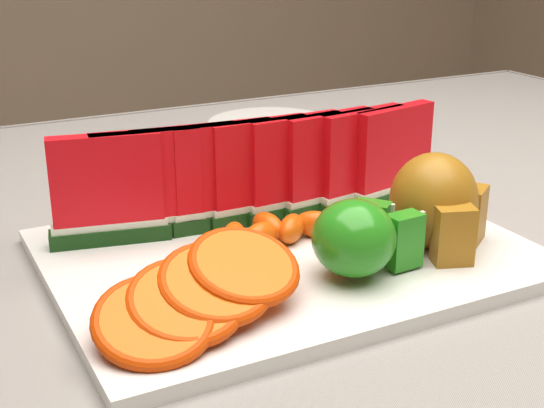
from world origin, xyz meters
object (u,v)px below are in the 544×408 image
(pear_cluster, at_px, (437,204))
(side_plate, at_px, (271,125))
(apple_cluster, at_px, (360,237))
(platter, at_px, (288,255))

(pear_cluster, distance_m, side_plate, 0.47)
(apple_cluster, bearing_deg, side_plate, 70.59)
(platter, xyz_separation_m, pear_cluster, (0.12, -0.05, 0.04))
(side_plate, bearing_deg, platter, -115.41)
(platter, distance_m, apple_cluster, 0.09)
(apple_cluster, height_order, side_plate, apple_cluster)
(platter, relative_size, apple_cluster, 3.70)
(apple_cluster, relative_size, pear_cluster, 1.15)
(apple_cluster, xyz_separation_m, pear_cluster, (0.09, 0.02, 0.01))
(platter, bearing_deg, side_plate, 64.59)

